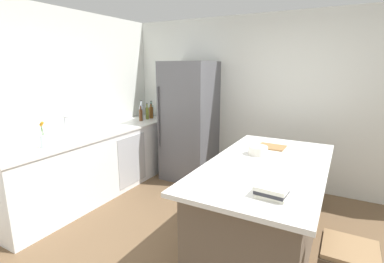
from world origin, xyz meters
name	(u,v)px	position (x,y,z in m)	size (l,w,h in m)	color
ground_plane	(208,263)	(0.00, 0.00, 0.00)	(7.20, 7.20, 0.00)	brown
wall_rear	(272,102)	(0.00, 2.25, 1.30)	(6.00, 0.10, 2.60)	silver
wall_left	(33,110)	(-2.45, 0.00, 1.30)	(0.10, 6.00, 2.60)	silver
counter_run_left	(99,163)	(-2.08, 0.65, 0.46)	(0.67, 2.94, 0.93)	white
kitchen_island	(265,206)	(0.39, 0.50, 0.47)	(1.08, 2.06, 0.92)	brown
refrigerator	(189,121)	(-1.22, 1.84, 0.96)	(0.77, 0.76, 1.91)	#56565B
sink_faucet	(66,127)	(-2.12, 0.20, 1.08)	(0.15, 0.05, 0.30)	silver
flower_vase	(43,139)	(-2.00, -0.21, 1.03)	(0.08, 0.08, 0.31)	silver
gin_bottle	(151,111)	(-2.11, 2.00, 1.04)	(0.08, 0.08, 0.30)	#8CB79E
whiskey_bottle	(151,112)	(-2.05, 1.91, 1.03)	(0.07, 0.07, 0.27)	brown
olive_oil_bottle	(147,113)	(-2.06, 1.81, 1.03)	(0.06, 0.06, 0.28)	olive
soda_bottle	(142,112)	(-2.11, 1.71, 1.06)	(0.07, 0.07, 0.34)	silver
syrup_bottle	(141,115)	(-2.06, 1.63, 1.03)	(0.06, 0.06, 0.26)	#5B3319
cookbook_stack	(272,191)	(0.60, -0.20, 0.96)	(0.24, 0.20, 0.08)	silver
mixing_bowl	(258,150)	(0.23, 0.74, 0.97)	(0.20, 0.20, 0.09)	silver
cutting_board	(271,147)	(0.30, 1.08, 0.93)	(0.31, 0.24, 0.02)	#9E7042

